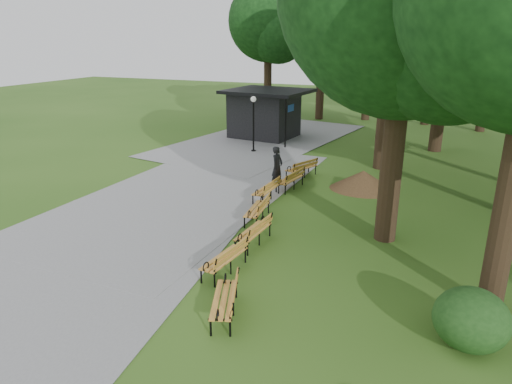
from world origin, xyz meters
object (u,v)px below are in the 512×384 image
at_px(lamp_post, 253,112).
at_px(bench_6, 301,168).
at_px(bench_1, 224,259).
at_px(bench_4, 266,190).
at_px(bench_5, 290,179).
at_px(bench_3, 257,209).
at_px(bench_0, 224,299).
at_px(bench_2, 253,232).
at_px(dirt_mound, 363,180).
at_px(person, 277,167).
at_px(kiosk, 264,113).

xyz_separation_m(lamp_post, bench_6, (4.09, -3.83, -1.87)).
distance_m(bench_1, bench_4, 6.37).
height_order(bench_4, bench_5, same).
bearing_deg(bench_1, bench_3, -164.27).
relative_size(lamp_post, bench_4, 1.70).
bearing_deg(bench_0, bench_2, 172.84).
distance_m(bench_0, bench_4, 8.47).
bearing_deg(bench_4, bench_0, 17.23).
relative_size(bench_0, bench_2, 1.00).
relative_size(dirt_mound, bench_2, 1.28).
xyz_separation_m(lamp_post, dirt_mound, (7.17, -4.65, -1.88)).
bearing_deg(bench_1, person, -163.86).
bearing_deg(person, kiosk, 34.83).
bearing_deg(bench_0, bench_5, 169.30).
relative_size(kiosk, bench_2, 2.67).
height_order(bench_1, bench_4, same).
height_order(lamp_post, bench_1, lamp_post).
relative_size(person, bench_5, 0.97).
bearing_deg(bench_6, bench_4, 18.00).
xyz_separation_m(kiosk, bench_0, (6.75, -19.87, -1.15)).
distance_m(kiosk, bench_1, 18.88).
distance_m(kiosk, lamp_post, 4.31).
bearing_deg(bench_2, lamp_post, -153.53).
bearing_deg(bench_1, bench_0, 32.91).
distance_m(bench_5, bench_6, 1.96).
distance_m(dirt_mound, bench_5, 3.22).
bearing_deg(bench_2, person, -163.43).
xyz_separation_m(dirt_mound, bench_5, (-3.01, -1.15, 0.01)).
bearing_deg(bench_2, bench_0, 16.76).
relative_size(person, bench_1, 0.97).
bearing_deg(dirt_mound, bench_5, -159.17).
distance_m(bench_2, bench_4, 4.36).
relative_size(dirt_mound, bench_4, 1.28).
bearing_deg(lamp_post, bench_1, -70.63).
height_order(bench_0, bench_1, same).
relative_size(lamp_post, bench_1, 1.70).
relative_size(lamp_post, bench_5, 1.70).
relative_size(bench_3, bench_4, 1.00).
xyz_separation_m(kiosk, bench_6, (5.04, -7.98, -1.15)).
distance_m(dirt_mound, bench_4, 4.50).
distance_m(bench_1, bench_2, 2.07).
distance_m(kiosk, bench_3, 14.90).
distance_m(dirt_mound, bench_2, 7.43).
relative_size(kiosk, dirt_mound, 2.08).
distance_m(lamp_post, bench_4, 8.59).
height_order(lamp_post, dirt_mound, lamp_post).
relative_size(dirt_mound, bench_1, 1.28).
bearing_deg(bench_0, kiosk, 178.71).
height_order(kiosk, lamp_post, lamp_post).
height_order(bench_2, bench_5, same).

